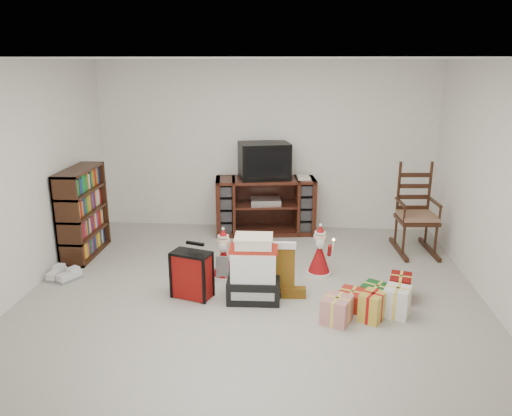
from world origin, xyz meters
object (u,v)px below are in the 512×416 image
Objects in this scene: tv_stand at (265,206)px; santa_figurine at (319,256)px; teddy_bear at (279,276)px; rocking_chair at (415,220)px; red_suitcase at (192,275)px; bookshelf at (83,214)px; crt_television at (264,161)px; sneaker_pair at (63,275)px; gift_pile at (254,272)px; gift_cluster at (373,299)px; mrs_claus_figurine at (224,259)px.

santa_figurine is at bearing -71.01° from tv_stand.
rocking_chair is at bearing 37.14° from teddy_bear.
red_suitcase is at bearing -153.38° from rocking_chair.
red_suitcase is (-0.66, -2.21, -0.15)m from tv_stand.
crt_television reaches higher than bookshelf.
teddy_bear is at bearing 34.50° from red_suitcase.
sneaker_pair is at bearing -147.98° from tv_stand.
bookshelf is 3.00× the size of sneaker_pair.
gift_pile is (2.33, -1.14, -0.25)m from bookshelf.
tv_stand is 2.13× the size of gift_pile.
rocking_chair reaches higher than tv_stand.
santa_figurine is (-1.32, -0.92, -0.18)m from rocking_chair.
red_suitcase is 0.58× the size of gift_cluster.
bookshelf is 1.44× the size of crt_television.
teddy_bear is 0.34× the size of gift_cluster.
red_suitcase is at bearing -114.04° from tv_stand.
teddy_bear is at bearing -95.87° from crt_television.
gift_cluster is at bearing 13.02° from red_suitcase.
gift_cluster is (0.51, -0.88, -0.11)m from santa_figurine.
tv_stand reaches higher than gift_pile.
santa_figurine is at bearing 42.54° from gift_pile.
rocking_chair is 1.53× the size of crt_television.
gift_cluster is at bearing -23.98° from teddy_bear.
tv_stand is 2.46× the size of mrs_claus_figurine.
gift_pile is at bearing -103.62° from crt_television.
teddy_bear is 2.55m from sneaker_pair.
rocking_chair reaches higher than sneaker_pair.
gift_pile is at bearing 172.41° from gift_cluster.
crt_television is (0.37, 1.69, 0.85)m from mrs_claus_figurine.
tv_stand is 3.89× the size of sneaker_pair.
bookshelf is 2.05m from mrs_claus_figurine.
mrs_claus_figurine is at bearing 158.97° from teddy_bear.
rocking_chair is 2.69m from mrs_claus_figurine.
red_suitcase is at bearing -116.82° from mrs_claus_figurine.
tv_stand is 4.24× the size of teddy_bear.
crt_television is (-0.76, 1.51, 0.85)m from santa_figurine.
bookshelf is 3.28× the size of teddy_bear.
mrs_claus_figurine is 0.58× the size of gift_cluster.
tv_stand is 2.46× the size of red_suitcase.
santa_figurine is 1.02m from gift_cluster.
santa_figurine is at bearing 9.25° from mrs_claus_figurine.
tv_stand is 2.97m from sneaker_pair.
red_suitcase is (-2.72, -1.64, -0.16)m from rocking_chair.
gift_cluster is 1.30× the size of crt_television.
red_suitcase is 1.72× the size of teddy_bear.
mrs_claus_figurine reaches higher than teddy_bear.
gift_cluster is 2.87m from crt_television.
bookshelf is (-2.33, -1.06, 0.14)m from tv_stand.
rocking_chair is 2.26m from teddy_bear.
teddy_bear is at bearing -89.44° from tv_stand.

